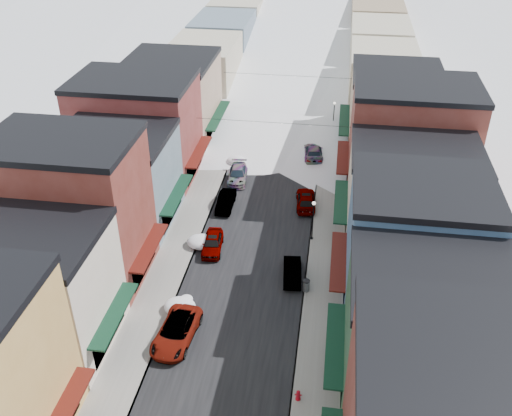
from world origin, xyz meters
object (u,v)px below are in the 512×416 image
(car_green_sedan, at_px, (292,271))
(streetlamp_near, at_px, (313,216))
(car_dark_hatch, at_px, (226,201))
(fire_hydrant, at_px, (298,395))
(car_white_suv, at_px, (176,332))
(car_silver_sedan, at_px, (213,243))
(trash_can, at_px, (306,285))

(car_green_sedan, xyz_separation_m, streetlamp_near, (1.28, 5.73, 1.96))
(car_dark_hatch, distance_m, fire_hydrant, 24.52)
(car_green_sedan, bearing_deg, car_white_suv, 41.98)
(car_silver_sedan, height_order, car_dark_hatch, car_silver_sedan)
(car_dark_hatch, bearing_deg, car_white_suv, -90.66)
(car_green_sedan, bearing_deg, fire_hydrant, 91.56)
(car_silver_sedan, xyz_separation_m, fire_hydrant, (8.99, -15.50, -0.22))
(car_silver_sedan, xyz_separation_m, car_green_sedan, (7.42, -2.91, -0.03))
(car_white_suv, bearing_deg, streetlamp_near, 62.73)
(car_silver_sedan, relative_size, trash_can, 4.14)
(car_white_suv, xyz_separation_m, streetlamp_near, (8.96, 14.12, 1.89))
(car_silver_sedan, relative_size, streetlamp_near, 1.07)
(fire_hydrant, bearing_deg, car_white_suv, 155.59)
(car_silver_sedan, bearing_deg, fire_hydrant, -64.93)
(car_white_suv, xyz_separation_m, trash_can, (8.96, 6.71, -0.10))
(car_silver_sedan, height_order, fire_hydrant, car_silver_sedan)
(car_dark_hatch, height_order, streetlamp_near, streetlamp_near)
(car_dark_hatch, xyz_separation_m, car_green_sedan, (7.62, -10.15, -0.01))
(car_dark_hatch, xyz_separation_m, streetlamp_near, (8.90, -4.42, 1.95))
(car_green_sedan, xyz_separation_m, fire_hydrant, (1.57, -12.59, -0.19))
(car_green_sedan, relative_size, trash_can, 4.13)
(car_silver_sedan, height_order, trash_can, car_silver_sedan)
(car_white_suv, bearing_deg, car_silver_sedan, 93.81)
(fire_hydrant, height_order, trash_can, trash_can)
(car_dark_hatch, relative_size, trash_can, 4.17)
(fire_hydrant, bearing_deg, streetlamp_near, 90.90)
(car_white_suv, height_order, car_dark_hatch, car_white_suv)
(fire_hydrant, distance_m, trash_can, 10.92)
(fire_hydrant, distance_m, streetlamp_near, 18.44)
(car_dark_hatch, bearing_deg, car_green_sedan, -53.55)
(car_white_suv, height_order, fire_hydrant, car_white_suv)
(car_silver_sedan, bearing_deg, car_dark_hatch, 86.57)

